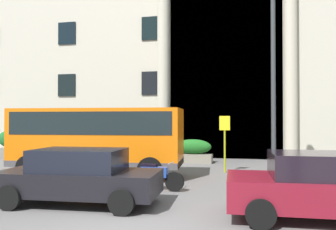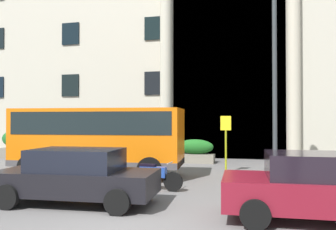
# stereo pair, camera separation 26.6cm
# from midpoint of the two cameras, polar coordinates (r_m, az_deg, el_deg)

# --- Properties ---
(ground_plane) EXTENTS (80.00, 64.00, 0.12)m
(ground_plane) POSITION_cam_midpoint_polar(r_m,az_deg,el_deg) (8.17, -9.06, -16.92)
(ground_plane) COLOR #5C5959
(office_building_facade) EXTENTS (35.09, 9.62, 20.27)m
(office_building_facade) POSITION_cam_midpoint_polar(r_m,az_deg,el_deg) (26.18, 5.89, 16.74)
(office_building_facade) COLOR #B2AC9B
(office_building_facade) RESTS_ON ground_plane
(orange_minibus) EXTENTS (6.74, 2.97, 2.66)m
(orange_minibus) POSITION_cam_midpoint_polar(r_m,az_deg,el_deg) (14.07, -11.86, -3.33)
(orange_minibus) COLOR orange
(orange_minibus) RESTS_ON ground_plane
(bus_stop_sign) EXTENTS (0.44, 0.08, 2.38)m
(bus_stop_sign) POSITION_cam_midpoint_polar(r_m,az_deg,el_deg) (14.89, 8.77, -3.63)
(bus_stop_sign) COLOR #959E15
(bus_stop_sign) RESTS_ON ground_plane
(hedge_planter_entrance_right) EXTENTS (2.20, 0.85, 1.68)m
(hedge_planter_entrance_right) POSITION_cam_midpoint_polar(r_m,az_deg,el_deg) (22.06, -24.24, -4.42)
(hedge_planter_entrance_right) COLOR slate
(hedge_planter_entrance_right) RESTS_ON ground_plane
(hedge_planter_far_east) EXTENTS (1.99, 0.80, 1.21)m
(hedge_planter_far_east) POSITION_cam_midpoint_polar(r_m,az_deg,el_deg) (18.22, 3.69, -5.97)
(hedge_planter_far_east) COLOR slate
(hedge_planter_far_east) RESTS_ON ground_plane
(parked_compact_extra) EXTENTS (4.27, 2.12, 1.45)m
(parked_compact_extra) POSITION_cam_midpoint_polar(r_m,az_deg,el_deg) (9.58, -15.13, -9.65)
(parked_compact_extra) COLOR black
(parked_compact_extra) RESTS_ON ground_plane
(parked_sedan_second) EXTENTS (4.30, 2.19, 1.48)m
(parked_sedan_second) POSITION_cam_midpoint_polar(r_m,az_deg,el_deg) (8.50, 23.43, -10.61)
(parked_sedan_second) COLOR maroon
(parked_sedan_second) RESTS_ON ground_plane
(motorcycle_far_end) EXTENTS (1.91, 0.55, 0.89)m
(motorcycle_far_end) POSITION_cam_midpoint_polar(r_m,az_deg,el_deg) (11.12, -3.14, -9.92)
(motorcycle_far_end) COLOR black
(motorcycle_far_end) RESTS_ON ground_plane
(lamppost_plaza_centre) EXTENTS (0.40, 0.40, 7.78)m
(lamppost_plaza_centre) POSITION_cam_midpoint_polar(r_m,az_deg,el_deg) (15.02, 16.37, 8.02)
(lamppost_plaza_centre) COLOR #313639
(lamppost_plaza_centre) RESTS_ON ground_plane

